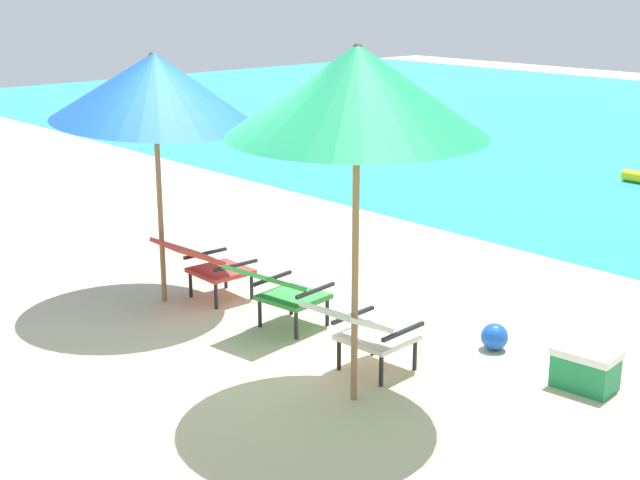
# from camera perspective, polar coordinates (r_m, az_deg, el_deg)

# --- Properties ---
(ground_plane) EXTENTS (40.00, 40.00, 0.00)m
(ground_plane) POSITION_cam_1_polar(r_m,az_deg,el_deg) (10.95, 13.56, -0.42)
(ground_plane) COLOR #CCB78E
(lounge_chair_left) EXTENTS (0.56, 0.89, 0.68)m
(lounge_chair_left) POSITION_cam_1_polar(r_m,az_deg,el_deg) (8.78, -7.22, -1.40)
(lounge_chair_left) COLOR red
(lounge_chair_left) RESTS_ON ground_plane
(lounge_chair_center) EXTENTS (0.64, 0.94, 0.68)m
(lounge_chair_center) POSITION_cam_1_polar(r_m,az_deg,el_deg) (7.99, -2.52, -3.07)
(lounge_chair_center) COLOR #338E3D
(lounge_chair_center) RESTS_ON ground_plane
(lounge_chair_right) EXTENTS (0.60, 0.91, 0.68)m
(lounge_chair_right) POSITION_cam_1_polar(r_m,az_deg,el_deg) (7.10, 2.72, -5.58)
(lounge_chair_right) COLOR silver
(lounge_chair_right) RESTS_ON ground_plane
(beach_umbrella_left) EXTENTS (2.39, 2.36, 2.45)m
(beach_umbrella_left) POSITION_cam_1_polar(r_m,az_deg,el_deg) (8.55, -10.38, 9.41)
(beach_umbrella_left) COLOR olive
(beach_umbrella_left) RESTS_ON ground_plane
(beach_umbrella_right) EXTENTS (2.59, 2.59, 2.63)m
(beach_umbrella_right) POSITION_cam_1_polar(r_m,az_deg,el_deg) (6.23, 2.35, 9.35)
(beach_umbrella_right) COLOR olive
(beach_umbrella_right) RESTS_ON ground_plane
(beach_ball) EXTENTS (0.23, 0.23, 0.23)m
(beach_ball) POSITION_cam_1_polar(r_m,az_deg,el_deg) (7.84, 10.90, -5.99)
(beach_ball) COLOR blue
(beach_ball) RESTS_ON ground_plane
(cooler_box) EXTENTS (0.50, 0.37, 0.32)m
(cooler_box) POSITION_cam_1_polar(r_m,az_deg,el_deg) (7.28, 16.33, -7.74)
(cooler_box) COLOR #1E844C
(cooler_box) RESTS_ON ground_plane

